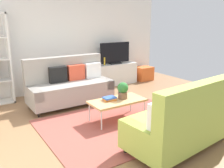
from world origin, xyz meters
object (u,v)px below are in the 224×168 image
object	(u,v)px
couch_beige	(70,85)
coffee_table	(117,101)
tv_console	(115,74)
storage_trunk	(144,74)
potted_plant	(123,90)
tv	(115,53)
couch_green	(185,120)
vase_0	(97,63)
bottle_0	(104,61)
table_book_0	(110,99)

from	to	relation	value
couch_beige	coffee_table	bearing A→B (deg)	104.89
coffee_table	tv_console	distance (m)	2.78
storage_trunk	potted_plant	distance (m)	3.33
couch_beige	tv	bearing A→B (deg)	-154.68
couch_green	storage_trunk	bearing A→B (deg)	52.80
storage_trunk	couch_green	bearing A→B (deg)	-122.06
vase_0	bottle_0	world-z (taller)	bottle_0
tv_console	storage_trunk	distance (m)	1.11
couch_beige	storage_trunk	bearing A→B (deg)	-164.93
vase_0	tv	bearing A→B (deg)	-6.88
couch_green	vase_0	size ratio (longest dim) A/B	12.33
couch_beige	potted_plant	world-z (taller)	couch_beige
storage_trunk	potted_plant	world-z (taller)	potted_plant
tv	table_book_0	bearing A→B (deg)	-125.79
tv_console	potted_plant	xyz separation A→B (m)	(-1.35, -2.32, 0.27)
coffee_table	storage_trunk	distance (m)	3.43
coffee_table	tv_console	size ratio (longest dim) A/B	0.79
tv_console	tv	size ratio (longest dim) A/B	1.40
couch_beige	table_book_0	xyz separation A→B (m)	(0.25, -1.35, -0.01)
tv	vase_0	xyz separation A→B (m)	(-0.58, 0.07, -0.23)
couch_green	table_book_0	bearing A→B (deg)	100.77
couch_green	storage_trunk	distance (m)	4.33
couch_green	vase_0	world-z (taller)	couch_green
couch_green	storage_trunk	size ratio (longest dim) A/B	3.78
couch_green	couch_beige	bearing A→B (deg)	98.24
couch_green	coffee_table	size ratio (longest dim) A/B	1.79
tv_console	bottle_0	xyz separation A→B (m)	(-0.38, -0.04, 0.44)
storage_trunk	bottle_0	xyz separation A→B (m)	(-1.48, 0.06, 0.54)
couch_beige	tv_console	world-z (taller)	couch_beige
couch_green	vase_0	xyz separation A→B (m)	(0.62, 3.82, 0.27)
tv_console	tv	distance (m)	0.63
storage_trunk	bottle_0	world-z (taller)	bottle_0
coffee_table	table_book_0	bearing A→B (deg)	152.20
couch_beige	potted_plant	distance (m)	1.51
tv	vase_0	world-z (taller)	tv
couch_beige	vase_0	distance (m)	1.64
tv_console	tv	world-z (taller)	tv
tv	storage_trunk	distance (m)	1.32
coffee_table	vase_0	bearing A→B (deg)	69.28
coffee_table	table_book_0	xyz separation A→B (m)	(-0.14, 0.07, 0.05)
couch_green	coffee_table	xyz separation A→B (m)	(-0.29, 1.42, -0.05)
couch_beige	table_book_0	size ratio (longest dim) A/B	7.94
storage_trunk	table_book_0	xyz separation A→B (m)	(-2.72, -2.17, 0.22)
couch_green	tv_console	size ratio (longest dim) A/B	1.41
table_book_0	bottle_0	bearing A→B (deg)	60.96
tv	couch_green	bearing A→B (deg)	-107.71
tv	storage_trunk	xyz separation A→B (m)	(1.10, -0.08, -0.73)
tv	potted_plant	bearing A→B (deg)	-120.32
vase_0	bottle_0	bearing A→B (deg)	-24.66
couch_green	potted_plant	world-z (taller)	couch_green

